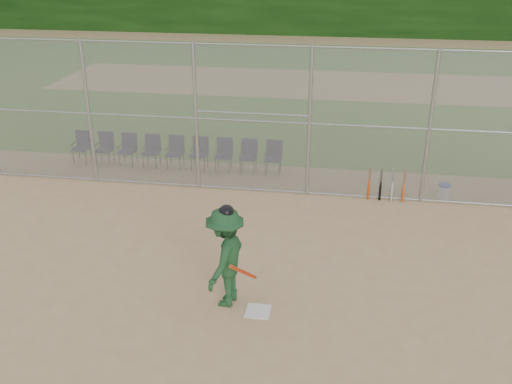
# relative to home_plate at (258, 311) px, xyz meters

# --- Properties ---
(ground) EXTENTS (100.00, 100.00, 0.00)m
(ground) POSITION_rel_home_plate_xyz_m (-0.50, 0.47, -0.01)
(ground) COLOR tan
(ground) RESTS_ON ground
(grass_strip) EXTENTS (100.00, 100.00, 0.00)m
(grass_strip) POSITION_rel_home_plate_xyz_m (-0.50, 18.47, -0.00)
(grass_strip) COLOR #396E21
(grass_strip) RESTS_ON ground
(dirt_patch_far) EXTENTS (24.00, 24.00, 0.00)m
(dirt_patch_far) POSITION_rel_home_plate_xyz_m (-0.50, 18.47, -0.00)
(dirt_patch_far) COLOR tan
(dirt_patch_far) RESTS_ON ground
(backstop_fence) EXTENTS (16.09, 0.09, 4.00)m
(backstop_fence) POSITION_rel_home_plate_xyz_m (-0.50, 5.47, 2.06)
(backstop_fence) COLOR gray
(backstop_fence) RESTS_ON ground
(home_plate) EXTENTS (0.46, 0.46, 0.02)m
(home_plate) POSITION_rel_home_plate_xyz_m (0.00, 0.00, 0.00)
(home_plate) COLOR silver
(home_plate) RESTS_ON ground
(batter_at_plate) EXTENTS (1.09, 1.41, 2.05)m
(batter_at_plate) POSITION_rel_home_plate_xyz_m (-0.64, 0.22, 0.98)
(batter_at_plate) COLOR #1B4423
(batter_at_plate) RESTS_ON ground
(water_cooler) EXTENTS (0.33, 0.33, 0.41)m
(water_cooler) POSITION_rel_home_plate_xyz_m (4.13, 5.77, 0.20)
(water_cooler) COLOR white
(water_cooler) RESTS_ON ground
(spare_bats) EXTENTS (0.96, 0.30, 0.85)m
(spare_bats) POSITION_rel_home_plate_xyz_m (2.59, 5.48, 0.41)
(spare_bats) COLOR #D84C14
(spare_bats) RESTS_ON ground
(chair_0) EXTENTS (0.54, 0.52, 0.96)m
(chair_0) POSITION_rel_home_plate_xyz_m (-6.55, 6.84, 0.47)
(chair_0) COLOR #10133A
(chair_0) RESTS_ON ground
(chair_1) EXTENTS (0.54, 0.52, 0.96)m
(chair_1) POSITION_rel_home_plate_xyz_m (-5.80, 6.84, 0.47)
(chair_1) COLOR #10133A
(chair_1) RESTS_ON ground
(chair_2) EXTENTS (0.54, 0.52, 0.96)m
(chair_2) POSITION_rel_home_plate_xyz_m (-5.06, 6.84, 0.47)
(chair_2) COLOR #10133A
(chair_2) RESTS_ON ground
(chair_3) EXTENTS (0.54, 0.52, 0.96)m
(chair_3) POSITION_rel_home_plate_xyz_m (-4.31, 6.84, 0.47)
(chair_3) COLOR #10133A
(chair_3) RESTS_ON ground
(chair_4) EXTENTS (0.54, 0.52, 0.96)m
(chair_4) POSITION_rel_home_plate_xyz_m (-3.57, 6.84, 0.47)
(chair_4) COLOR #10133A
(chair_4) RESTS_ON ground
(chair_5) EXTENTS (0.54, 0.52, 0.96)m
(chair_5) POSITION_rel_home_plate_xyz_m (-2.82, 6.84, 0.47)
(chair_5) COLOR #10133A
(chair_5) RESTS_ON ground
(chair_6) EXTENTS (0.54, 0.52, 0.96)m
(chair_6) POSITION_rel_home_plate_xyz_m (-2.08, 6.84, 0.47)
(chair_6) COLOR #10133A
(chair_6) RESTS_ON ground
(chair_7) EXTENTS (0.54, 0.52, 0.96)m
(chair_7) POSITION_rel_home_plate_xyz_m (-1.33, 6.84, 0.47)
(chair_7) COLOR #10133A
(chair_7) RESTS_ON ground
(chair_8) EXTENTS (0.54, 0.52, 0.96)m
(chair_8) POSITION_rel_home_plate_xyz_m (-0.59, 6.84, 0.47)
(chair_8) COLOR #10133A
(chair_8) RESTS_ON ground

